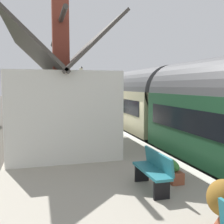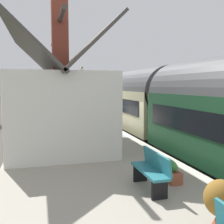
% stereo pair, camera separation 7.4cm
% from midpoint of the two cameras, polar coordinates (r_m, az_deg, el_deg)
% --- Properties ---
extents(ground_plane, '(160.00, 160.00, 0.00)m').
position_cam_midpoint_polar(ground_plane, '(14.49, 6.55, -7.60)').
color(ground_plane, '#4C473F').
extents(platform, '(32.00, 5.39, 0.91)m').
position_cam_midpoint_polar(platform, '(13.48, -8.28, -6.64)').
color(platform, '#A39B8C').
rests_on(platform, ground).
extents(platform_edge_coping, '(32.00, 0.36, 0.02)m').
position_cam_midpoint_polar(platform_edge_coping, '(13.91, 2.07, -4.26)').
color(platform_edge_coping, beige).
rests_on(platform_edge_coping, platform).
extents(rail_near, '(52.00, 0.08, 0.14)m').
position_cam_midpoint_polar(rail_near, '(15.13, 12.30, -6.85)').
color(rail_near, gray).
rests_on(rail_near, ground).
extents(rail_far, '(52.00, 0.08, 0.14)m').
position_cam_midpoint_polar(rail_far, '(14.54, 7.22, -7.28)').
color(rail_far, gray).
rests_on(rail_far, ground).
extents(train, '(16.63, 2.73, 4.32)m').
position_cam_midpoint_polar(train, '(13.42, 12.14, 0.84)').
color(train, black).
rests_on(train, ground).
extents(station_building, '(7.39, 3.83, 5.73)m').
position_cam_midpoint_polar(station_building, '(11.46, -11.34, 1.50)').
color(station_building, white).
rests_on(station_building, platform).
extents(bench_platform_end, '(1.40, 0.43, 0.88)m').
position_cam_midpoint_polar(bench_platform_end, '(6.34, 8.86, -12.08)').
color(bench_platform_end, '#26727F').
rests_on(bench_platform_end, platform).
extents(bench_by_lamp, '(1.41, 0.47, 0.88)m').
position_cam_midpoint_polar(bench_by_lamp, '(22.91, -8.99, 0.75)').
color(bench_by_lamp, '#26727F').
rests_on(bench_by_lamp, platform).
extents(planter_edge_far, '(0.92, 0.32, 0.54)m').
position_cam_midpoint_polar(planter_edge_far, '(7.12, 12.32, -11.99)').
color(planter_edge_far, '#9E5138').
rests_on(planter_edge_far, platform).
extents(planter_bench_left, '(0.45, 0.45, 0.69)m').
position_cam_midpoint_polar(planter_bench_left, '(20.71, -6.26, -0.04)').
color(planter_bench_left, '#9E5138').
rests_on(planter_bench_left, platform).
extents(planter_edge_near, '(0.55, 0.55, 0.88)m').
position_cam_midpoint_polar(planter_edge_near, '(4.91, 22.75, -17.71)').
color(planter_edge_near, '#9E5138').
rests_on(planter_edge_near, platform).
extents(lamp_post_platform, '(0.32, 0.50, 3.90)m').
position_cam_midpoint_polar(lamp_post_platform, '(20.66, -6.44, 6.45)').
color(lamp_post_platform, black).
rests_on(lamp_post_platform, platform).
extents(station_sign_board, '(0.96, 0.06, 1.57)m').
position_cam_midpoint_polar(station_sign_board, '(17.11, -4.20, 1.56)').
color(station_sign_board, black).
rests_on(station_sign_board, platform).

